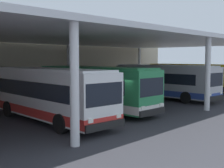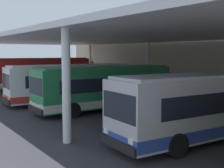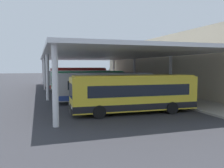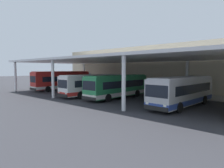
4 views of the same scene
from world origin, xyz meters
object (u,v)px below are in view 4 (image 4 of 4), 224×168
object	(u,v)px
bus_nearest_bay	(62,80)
banner_sign	(90,78)
bus_far_bay	(183,91)
bus_middle_bay	(118,86)
bus_second_bay	(93,85)
bench_waiting	(139,88)
trash_bin	(149,89)

from	to	relation	value
bus_nearest_bay	banner_sign	size ratio (longest dim) A/B	3.58
bus_far_bay	bus_middle_bay	bearing A→B (deg)	-179.97
bus_second_bay	bench_waiting	bearing A→B (deg)	76.11
bus_second_bay	bus_far_bay	xyz separation A→B (m)	(13.38, 0.56, 0.00)
bus_second_bay	banner_sign	size ratio (longest dim) A/B	3.33
bus_nearest_bay	bench_waiting	world-z (taller)	bus_nearest_bay
banner_sign	bus_far_bay	bearing A→B (deg)	-17.94
bus_far_bay	bus_second_bay	bearing A→B (deg)	-177.58
bench_waiting	banner_sign	bearing A→B (deg)	-175.84
bus_nearest_bay	bench_waiting	xyz separation A→B (m)	(12.82, 7.34, -1.18)
bus_nearest_bay	trash_bin	size ratio (longest dim) A/B	11.70
bus_middle_bay	banner_sign	distance (m)	16.06
bus_far_bay	trash_bin	bearing A→B (deg)	137.41
bus_nearest_bay	bus_middle_bay	distance (m)	14.99
bus_nearest_bay	bus_far_bay	bearing A→B (deg)	-2.51
bus_second_bay	trash_bin	bearing A→B (deg)	64.41
bus_middle_bay	trash_bin	world-z (taller)	bus_middle_bay
bus_nearest_bay	bus_far_bay	size ratio (longest dim) A/B	1.08
bus_nearest_bay	bus_second_bay	world-z (taller)	bus_nearest_bay
bus_second_bay	banner_sign	distance (m)	12.74
bus_second_bay	trash_bin	distance (m)	9.95
bus_nearest_bay	bus_middle_bay	bearing A→B (deg)	-4.05
banner_sign	bus_middle_bay	bearing A→B (deg)	-27.94
bus_middle_bay	banner_sign	world-z (taller)	banner_sign
bus_nearest_bay	bus_middle_bay	world-z (taller)	bus_nearest_bay
bus_second_bay	bus_far_bay	distance (m)	13.39
bus_second_bay	trash_bin	size ratio (longest dim) A/B	10.88
bench_waiting	banner_sign	distance (m)	12.16
bus_middle_bay	bus_far_bay	distance (m)	9.04
bus_far_bay	banner_sign	bearing A→B (deg)	162.06
bus_far_bay	bench_waiting	world-z (taller)	bus_far_bay
trash_bin	banner_sign	bearing A→B (deg)	-176.55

